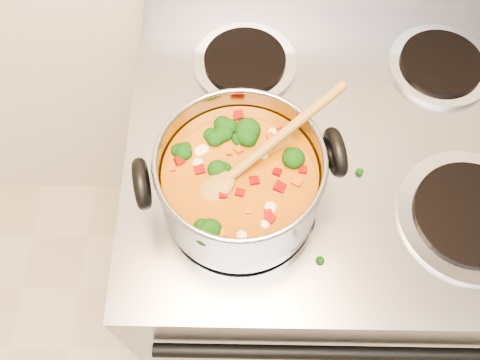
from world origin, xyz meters
name	(u,v)px	position (x,y,z in m)	size (l,w,h in m)	color
electric_range	(316,229)	(-0.03, 1.16, 0.47)	(0.78, 0.70, 1.08)	gray
stockpot	(240,182)	(-0.22, 1.02, 1.00)	(0.31, 0.25, 0.15)	gray
wooden_spoon	(249,162)	(-0.21, 1.03, 1.05)	(0.23, 0.19, 0.08)	olive
cooktop_crumbs	(206,144)	(-0.28, 1.13, 0.92)	(0.19, 0.25, 0.01)	black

